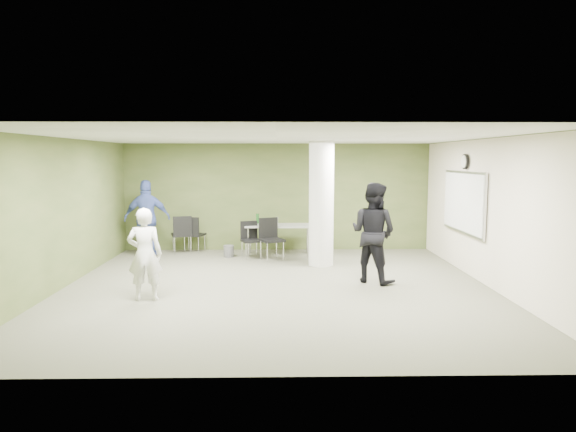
{
  "coord_description": "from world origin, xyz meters",
  "views": [
    {
      "loc": [
        0.04,
        -9.47,
        2.42
      ],
      "look_at": [
        0.23,
        1.0,
        1.24
      ],
      "focal_mm": 32.0,
      "sensor_mm": 36.0,
      "label": 1
    }
  ],
  "objects_px": {
    "chair_back_left": "(193,232)",
    "woman_white": "(145,254)",
    "man_black": "(373,233)",
    "man_blue": "(147,218)",
    "folding_table": "(278,227)"
  },
  "relations": [
    {
      "from": "folding_table",
      "to": "chair_back_left",
      "type": "height_order",
      "value": "folding_table"
    },
    {
      "from": "chair_back_left",
      "to": "man_blue",
      "type": "distance_m",
      "value": 1.2
    },
    {
      "from": "man_blue",
      "to": "woman_white",
      "type": "bearing_deg",
      "value": 97.87
    },
    {
      "from": "folding_table",
      "to": "woman_white",
      "type": "xyz_separation_m",
      "value": [
        -2.26,
        -4.05,
        0.08
      ]
    },
    {
      "from": "chair_back_left",
      "to": "woman_white",
      "type": "xyz_separation_m",
      "value": [
        -0.08,
        -4.42,
        0.25
      ]
    },
    {
      "from": "folding_table",
      "to": "man_blue",
      "type": "distance_m",
      "value": 3.23
    },
    {
      "from": "chair_back_left",
      "to": "man_black",
      "type": "bearing_deg",
      "value": 157.57
    },
    {
      "from": "folding_table",
      "to": "chair_back_left",
      "type": "distance_m",
      "value": 2.21
    },
    {
      "from": "man_black",
      "to": "chair_back_left",
      "type": "bearing_deg",
      "value": 1.28
    },
    {
      "from": "chair_back_left",
      "to": "man_black",
      "type": "height_order",
      "value": "man_black"
    },
    {
      "from": "chair_back_left",
      "to": "woman_white",
      "type": "distance_m",
      "value": 4.42
    },
    {
      "from": "woman_white",
      "to": "man_black",
      "type": "relative_size",
      "value": 0.82
    },
    {
      "from": "folding_table",
      "to": "woman_white",
      "type": "height_order",
      "value": "woman_white"
    },
    {
      "from": "woman_white",
      "to": "folding_table",
      "type": "bearing_deg",
      "value": -124.55
    },
    {
      "from": "chair_back_left",
      "to": "woman_white",
      "type": "bearing_deg",
      "value": 104.78
    }
  ]
}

